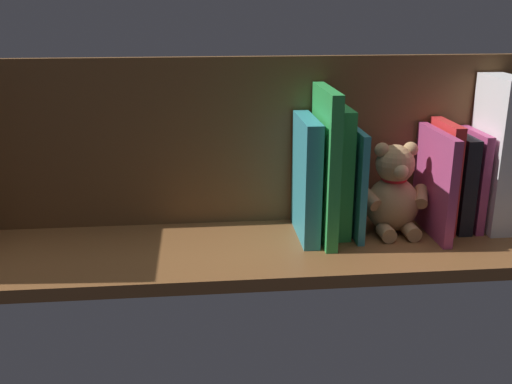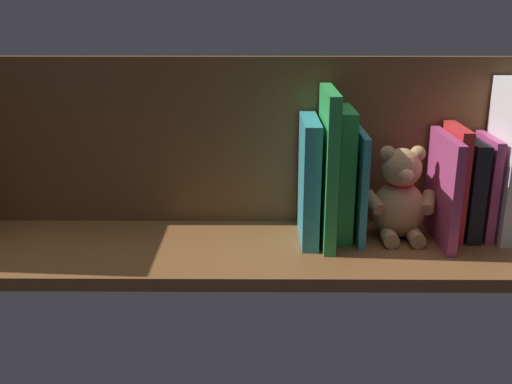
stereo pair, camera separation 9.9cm
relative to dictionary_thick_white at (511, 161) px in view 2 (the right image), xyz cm
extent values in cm
cube|color=brown|center=(44.15, 4.20, -14.97)|extent=(107.81, 27.59, 2.20)
cube|color=brown|center=(44.15, -7.35, 1.56)|extent=(107.81, 1.50, 30.88)
cube|color=white|center=(0.00, 0.00, 0.00)|extent=(4.83, 12.20, 27.75)
cube|color=#B23F72|center=(3.84, -0.62, -4.86)|extent=(1.50, 11.16, 18.02)
cube|color=black|center=(6.53, -0.55, -5.16)|extent=(2.53, 11.30, 17.43)
cube|color=red|center=(9.46, -0.50, -3.98)|extent=(1.98, 11.40, 19.78)
cube|color=#B23F72|center=(11.93, 1.93, -4.49)|extent=(1.60, 16.26, 18.77)
ellipsoid|color=tan|center=(18.91, 0.48, -8.85)|extent=(9.69, 8.70, 10.05)
sphere|color=tan|center=(18.91, 0.48, -1.23)|extent=(6.91, 6.91, 6.91)
sphere|color=tan|center=(16.32, 0.44, 1.36)|extent=(2.67, 2.67, 2.67)
sphere|color=tan|center=(21.50, 0.52, 1.36)|extent=(2.67, 2.67, 2.67)
sphere|color=tan|center=(18.86, 3.42, -1.75)|extent=(2.67, 2.67, 2.67)
cylinder|color=tan|center=(14.11, 1.66, -7.09)|extent=(3.84, 5.44, 3.72)
cylinder|color=tan|center=(23.66, 1.81, -7.09)|extent=(3.97, 5.46, 3.72)
cylinder|color=tan|center=(16.58, 4.71, -12.54)|extent=(2.73, 3.81, 2.67)
cylinder|color=tan|center=(21.10, 4.79, -12.54)|extent=(2.73, 3.81, 2.67)
torus|color=red|center=(18.91, 0.48, -3.98)|extent=(4.66, 4.66, 0.79)
cube|color=teal|center=(26.24, 0.58, -4.27)|extent=(1.20, 13.56, 19.20)
cube|color=green|center=(28.89, -0.39, -2.45)|extent=(2.73, 11.63, 22.86)
cube|color=green|center=(31.93, 1.83, -0.66)|extent=(1.99, 16.06, 26.43)
cube|color=teal|center=(35.00, 1.10, -3.19)|extent=(2.81, 14.61, 21.38)
camera|label=1|loc=(53.43, 98.11, 26.66)|focal=41.23mm
camera|label=2|loc=(43.51, 98.56, 26.66)|focal=41.23mm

